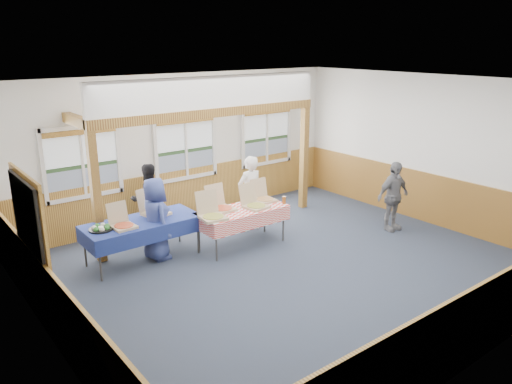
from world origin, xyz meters
TOP-DOWN VIEW (x-y plane):
  - floor at (0.00, 0.00)m, footprint 8.00×8.00m
  - ceiling at (0.00, 0.00)m, footprint 8.00×8.00m
  - wall_back at (0.00, 3.50)m, footprint 8.00×0.00m
  - wall_front at (0.00, -3.50)m, footprint 8.00×0.00m
  - wall_left at (-4.00, 0.00)m, footprint 0.00×8.00m
  - wall_right at (4.00, 0.00)m, footprint 0.00×8.00m
  - wainscot_back at (0.00, 3.48)m, footprint 7.98×0.05m
  - wainscot_front at (0.00, -3.48)m, footprint 7.98×0.05m
  - wainscot_left at (-3.98, 0.00)m, footprint 0.05×6.98m
  - wainscot_right at (3.98, 0.00)m, footprint 0.05×6.98m
  - cased_opening at (-3.96, 0.90)m, footprint 0.06×1.30m
  - window_left at (-2.30, 3.46)m, footprint 1.56×0.10m
  - window_mid at (0.00, 3.46)m, footprint 1.56×0.10m
  - window_right at (2.30, 3.46)m, footprint 1.56×0.10m
  - post_left at (-2.50, 2.30)m, footprint 0.15×0.15m
  - post_right at (2.50, 2.30)m, footprint 0.15×0.15m
  - cross_beam at (0.00, 2.30)m, footprint 5.15×0.18m
  - table_left at (-1.87, 1.86)m, footprint 2.26×1.75m
  - table_right at (-0.06, 1.28)m, footprint 1.94×1.52m
  - pizza_box_a at (-2.28, 1.75)m, footprint 0.39×0.47m
  - pizza_box_b at (-1.53, 2.02)m, footprint 0.52×0.59m
  - pizza_box_c at (-0.81, 1.18)m, footprint 0.49×0.58m
  - pizza_box_d at (-0.41, 1.47)m, footprint 0.43×0.53m
  - pizza_box_e at (0.18, 1.20)m, footprint 0.45×0.53m
  - pizza_box_f at (0.59, 1.42)m, footprint 0.41×0.49m
  - veggie_tray at (-2.62, 1.86)m, footprint 0.41×0.41m
  - drink_glass at (0.79, 1.03)m, footprint 0.07×0.07m
  - woman_white at (0.59, 1.89)m, footprint 0.58×0.38m
  - woman_black at (-1.18, 3.02)m, footprint 0.77×0.63m
  - man_blue at (-1.65, 1.77)m, footprint 0.50×0.76m
  - person_grey at (2.95, 0.05)m, footprint 0.89×0.42m

SIDE VIEW (x-z plane):
  - floor at x=0.00m, z-range 0.00..0.00m
  - wainscot_back at x=0.00m, z-range 0.00..1.10m
  - wainscot_front at x=0.00m, z-range 0.00..1.10m
  - wainscot_left at x=-3.98m, z-range 0.00..1.10m
  - wainscot_right at x=3.98m, z-range 0.00..1.10m
  - table_right at x=-0.06m, z-range 0.32..1.08m
  - table_left at x=-1.87m, z-range 0.33..1.08m
  - woman_black at x=-1.18m, z-range 0.00..1.48m
  - person_grey at x=2.95m, z-range 0.00..1.48m
  - man_blue at x=-1.65m, z-range 0.00..1.53m
  - veggie_tray at x=-2.62m, z-range 0.74..0.84m
  - woman_white at x=0.59m, z-range 0.00..1.60m
  - pizza_box_a at x=-2.28m, z-range 0.62..1.03m
  - pizza_box_f at x=0.59m, z-range 0.61..1.03m
  - pizza_box_e at x=0.18m, z-range 0.60..1.05m
  - pizza_box_d at x=-0.41m, z-range 0.60..1.06m
  - pizza_box_b at x=-1.53m, z-range 0.59..1.06m
  - pizza_box_c at x=-0.81m, z-range 0.59..1.06m
  - drink_glass at x=0.79m, z-range 0.76..0.91m
  - cased_opening at x=-3.96m, z-range 0.00..2.10m
  - post_left at x=-2.50m, z-range 0.00..2.40m
  - post_right at x=2.50m, z-range 0.00..2.40m
  - wall_back at x=0.00m, z-range -2.40..5.60m
  - wall_front at x=0.00m, z-range -2.40..5.60m
  - wall_left at x=-4.00m, z-range -2.40..5.60m
  - wall_right at x=4.00m, z-range -2.40..5.60m
  - window_left at x=-2.30m, z-range 0.95..2.41m
  - window_mid at x=0.00m, z-range 0.95..2.41m
  - window_right at x=2.30m, z-range 0.95..2.41m
  - cross_beam at x=0.00m, z-range 2.40..2.58m
  - ceiling at x=0.00m, z-range 3.20..3.20m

